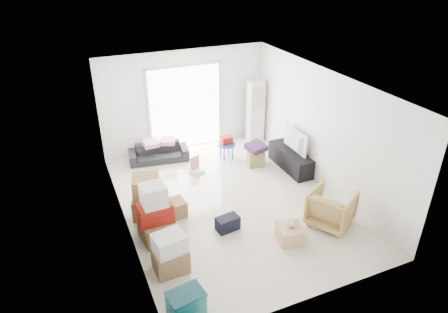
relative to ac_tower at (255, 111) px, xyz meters
The scene contains 21 objects.
room_shell 3.32m from the ac_tower, 126.35° to the right, with size 4.98×6.48×3.18m.
sliding_door 2.01m from the ac_tower, behind, with size 2.10×0.04×2.33m.
ac_tower is the anchor object (origin of this frame).
tv_console 1.97m from the ac_tower, 88.47° to the right, with size 0.44×1.47×0.49m, color black.
television 1.90m from the ac_tower, 88.47° to the right, with size 0.97×0.56×0.13m, color black.
sofa 2.95m from the ac_tower, behind, with size 1.53×0.45×0.60m, color #26262B.
pillow_left 3.08m from the ac_tower, behind, with size 0.41×0.33×0.13m, color #C28EA1.
pillow_right 2.65m from the ac_tower, behind, with size 0.34×0.27×0.12m, color #C28EA1.
armchair 4.21m from the ac_tower, 95.90° to the right, with size 0.80×0.75×0.82m, color #B2854F.
storage_bins 6.59m from the ac_tower, 125.89° to the right, with size 0.57×0.44×0.60m.
box_stack_a 5.62m from the ac_tower, 132.04° to the right, with size 0.58×0.50×0.75m.
box_stack_b 4.97m from the ac_tower, 139.15° to the right, with size 0.65×0.65×1.19m.
box_stack_c 4.47m from the ac_tower, 146.77° to the right, with size 0.74×0.67×0.92m.
loose_box 4.23m from the ac_tower, 140.41° to the right, with size 0.41×0.41×0.34m, color olive.
duffel_bag 4.32m from the ac_tower, 124.29° to the right, with size 0.45×0.27×0.29m, color black.
ottoman 1.67m from the ac_tower, 116.09° to the right, with size 0.40×0.40×0.40m, color #938155.
blanket 1.58m from the ac_tower, 116.09° to the right, with size 0.44×0.44×0.14m, color #472051.
kids_table 1.47m from the ac_tower, 149.07° to the right, with size 0.49×0.49×0.62m.
toy_walker 2.59m from the ac_tower, 153.03° to the right, with size 0.39×0.37×0.41m.
wood_crate 4.59m from the ac_tower, 108.53° to the right, with size 0.48×0.48×0.32m, color tan.
plush_bunny 4.55m from the ac_tower, 108.23° to the right, with size 0.25×0.15×0.13m.
Camera 1 is at (-3.02, -6.67, 4.96)m, focal length 32.00 mm.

